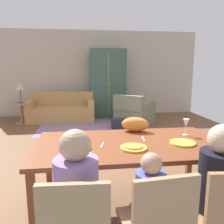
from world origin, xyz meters
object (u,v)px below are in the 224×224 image
object	(u,v)px
plate_near_child	(134,148)
person_woman	(215,200)
person_man	(78,210)
couch	(61,110)
dining_table	(130,149)
table_lamp	(20,87)
armchair	(134,113)
side_table	(22,110)
handbag	(118,124)
plate_near_woman	(183,143)
wine_glass	(186,124)
plate_near_man	(78,148)
person_child	(148,215)
armoire	(108,83)
dining_chair_child	(157,223)
cat	(135,124)

from	to	relation	value
plate_near_child	person_woman	distance (m)	0.77
person_man	couch	size ratio (longest dim) A/B	0.59
dining_table	table_lamp	size ratio (longest dim) A/B	3.47
armchair	side_table	world-z (taller)	armchair
person_woman	table_lamp	bearing A→B (deg)	118.14
person_woman	handbag	bearing A→B (deg)	91.59
table_lamp	plate_near_woman	bearing A→B (deg)	-58.75
wine_glass	armchair	xyz separation A→B (m)	(0.24, 3.65, -0.57)
plate_near_man	armchair	distance (m)	4.23
person_man	armchair	size ratio (longest dim) A/B	0.92
person_child	side_table	distance (m)	5.41
table_lamp	armoire	bearing A→B (deg)	16.40
armchair	person_man	bearing A→B (deg)	-107.58
dining_chair_child	handbag	world-z (taller)	dining_chair_child
cat	side_table	distance (m)	4.51
wine_glass	person_woman	distance (m)	0.96
dining_table	plate_near_man	distance (m)	0.53
dining_table	wine_glass	distance (m)	0.73
table_lamp	cat	bearing A→B (deg)	-59.38
person_child	person_woman	distance (m)	0.53
cat	side_table	size ratio (longest dim) A/B	0.55
table_lamp	dining_chair_child	bearing A→B (deg)	-67.35
plate_near_child	cat	distance (m)	0.61
person_man	side_table	size ratio (longest dim) A/B	1.91
cat	table_lamp	world-z (taller)	table_lamp
handbag	person_woman	bearing A→B (deg)	-88.41
table_lamp	handbag	distance (m)	2.84
wine_glass	armoire	bearing A→B (deg)	94.08
dining_table	table_lamp	distance (m)	4.79
dining_table	armoire	size ratio (longest dim) A/B	0.89
cat	plate_near_man	bearing A→B (deg)	-126.17
dining_table	plate_near_man	world-z (taller)	plate_near_man
cat	table_lamp	xyz separation A→B (m)	(-2.29, 3.86, 0.16)
dining_table	plate_near_woman	distance (m)	0.53
side_table	dining_chair_child	bearing A→B (deg)	-67.35
armchair	table_lamp	bearing A→B (deg)	171.81
armchair	armoire	xyz separation A→B (m)	(-0.59, 1.17, 0.73)
cat	couch	bearing A→B (deg)	122.09
plate_near_man	handbag	bearing A→B (deg)	75.21
plate_near_child	wine_glass	xyz separation A→B (m)	(0.67, 0.36, 0.12)
couch	person_child	bearing A→B (deg)	-78.29
dining_table	dining_chair_child	xyz separation A→B (m)	(0.01, -0.87, -0.20)
person_man	armoire	distance (m)	5.78
side_table	person_man	bearing A→B (deg)	-71.89
couch	person_woman	bearing A→B (deg)	-72.91
plate_near_man	table_lamp	xyz separation A→B (m)	(-1.62, 4.39, 0.24)
armoire	plate_near_child	bearing A→B (deg)	-93.66
wine_glass	handbag	size ratio (longest dim) A/B	0.58
person_man	armoire	size ratio (longest dim) A/B	0.53
dining_table	table_lamp	world-z (taller)	table_lamp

